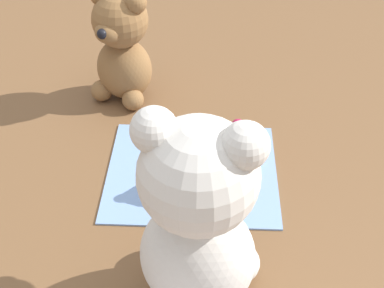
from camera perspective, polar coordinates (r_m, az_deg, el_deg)
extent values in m
plane|color=brown|center=(0.80, 0.00, -3.07)|extent=(4.00, 4.00, 0.00)
cube|color=#7A9ED1|center=(0.80, 0.00, -2.91)|extent=(0.25, 0.22, 0.01)
ellipsoid|color=silver|center=(0.60, 0.59, -11.84)|extent=(0.15, 0.14, 0.15)
sphere|color=silver|center=(0.51, 0.68, -3.40)|extent=(0.12, 0.12, 0.12)
ellipsoid|color=silver|center=(0.55, 1.91, -0.70)|extent=(0.07, 0.06, 0.05)
sphere|color=black|center=(0.56, 2.44, 1.21)|extent=(0.02, 0.02, 0.02)
sphere|color=silver|center=(0.48, 5.68, -0.15)|extent=(0.05, 0.05, 0.05)
sphere|color=silver|center=(0.49, -4.06, 1.50)|extent=(0.05, 0.05, 0.05)
sphere|color=silver|center=(0.66, 5.06, -12.50)|extent=(0.05, 0.05, 0.05)
sphere|color=silver|center=(0.67, -2.08, -11.07)|extent=(0.05, 0.05, 0.05)
ellipsoid|color=olive|center=(0.94, -7.21, 7.98)|extent=(0.12, 0.12, 0.11)
sphere|color=olive|center=(0.89, -7.70, 13.01)|extent=(0.09, 0.09, 0.09)
ellipsoid|color=olive|center=(0.87, -8.93, 11.68)|extent=(0.06, 0.05, 0.04)
sphere|color=black|center=(0.86, -9.57, 11.50)|extent=(0.02, 0.02, 0.02)
sphere|color=olive|center=(0.86, -6.02, 14.78)|extent=(0.04, 0.04, 0.04)
sphere|color=olive|center=(0.95, -9.60, 5.64)|extent=(0.04, 0.04, 0.04)
sphere|color=olive|center=(0.92, -6.32, 4.73)|extent=(0.04, 0.04, 0.04)
cylinder|color=#993333|center=(0.76, -1.19, -4.05)|extent=(0.06, 0.06, 0.03)
sphere|color=#472819|center=(0.75, -1.20, -3.31)|extent=(0.05, 0.05, 0.05)
cylinder|color=white|center=(0.74, -1.22, -1.98)|extent=(0.03, 0.03, 0.00)
sphere|color=#B71947|center=(0.73, -1.23, -1.49)|extent=(0.02, 0.02, 0.02)
cylinder|color=silver|center=(0.82, 4.67, -1.60)|extent=(0.08, 0.08, 0.01)
cylinder|color=#993333|center=(0.80, 4.74, -0.64)|extent=(0.05, 0.05, 0.03)
sphere|color=#472819|center=(0.79, 4.80, 0.20)|extent=(0.05, 0.05, 0.05)
cylinder|color=white|center=(0.78, 4.89, 1.46)|extent=(0.03, 0.03, 0.00)
sphere|color=#B71947|center=(0.77, 4.92, 1.97)|extent=(0.02, 0.02, 0.02)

